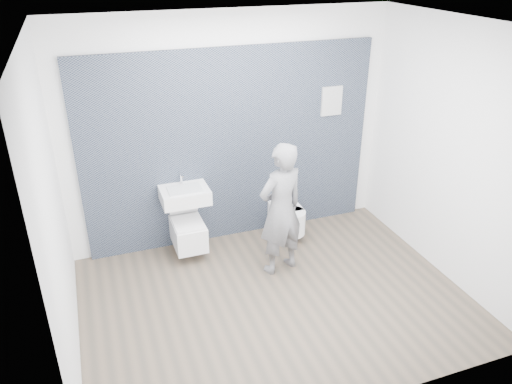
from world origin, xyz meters
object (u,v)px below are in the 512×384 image
object	(u,v)px
visitor	(281,210)
toilet_rounded	(288,218)
washbasin	(185,195)
toilet_square	(188,232)

from	to	relation	value
visitor	toilet_rounded	bearing A→B (deg)	-136.19
washbasin	visitor	distance (m)	1.17
washbasin	toilet_square	size ratio (longest dim) A/B	0.85
washbasin	visitor	world-z (taller)	visitor
toilet_rounded	visitor	size ratio (longest dim) A/B	0.37
toilet_square	toilet_rounded	xyz separation A→B (m)	(1.30, -0.03, -0.04)
toilet_square	washbasin	bearing A→B (deg)	90.00
toilet_square	toilet_rounded	distance (m)	1.30
washbasin	toilet_square	bearing A→B (deg)	-90.00
toilet_rounded	toilet_square	bearing A→B (deg)	178.61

